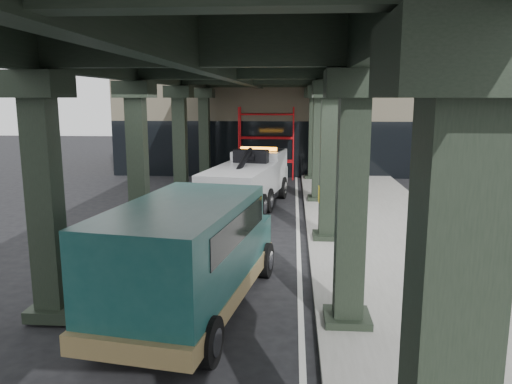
% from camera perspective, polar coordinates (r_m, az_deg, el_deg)
% --- Properties ---
extents(ground, '(90.00, 90.00, 0.00)m').
position_cam_1_polar(ground, '(14.15, -2.02, -7.83)').
color(ground, black).
rests_on(ground, ground).
extents(sidewalk, '(5.00, 40.00, 0.15)m').
position_cam_1_polar(sidewalk, '(16.24, 14.84, -5.46)').
color(sidewalk, gray).
rests_on(sidewalk, ground).
extents(lane_stripe, '(0.12, 38.00, 0.01)m').
position_cam_1_polar(lane_stripe, '(15.98, 4.86, -5.65)').
color(lane_stripe, silver).
rests_on(lane_stripe, ground).
extents(viaduct, '(7.40, 32.00, 6.40)m').
position_cam_1_polar(viaduct, '(15.48, -2.85, 14.27)').
color(viaduct, black).
rests_on(viaduct, ground).
extents(building, '(22.00, 10.00, 8.00)m').
position_cam_1_polar(building, '(33.34, 5.21, 9.82)').
color(building, '#C6B793').
rests_on(building, ground).
extents(scaffolding, '(3.08, 0.88, 4.00)m').
position_cam_1_polar(scaffolding, '(28.12, 1.21, 5.84)').
color(scaffolding, red).
rests_on(scaffolding, ground).
extents(tow_truck, '(3.26, 7.78, 2.48)m').
position_cam_1_polar(tow_truck, '(20.70, -0.78, 1.57)').
color(tow_truck, black).
rests_on(tow_truck, ground).
extents(towed_van, '(3.23, 6.32, 2.45)m').
position_cam_1_polar(towed_van, '(10.52, -7.62, -6.98)').
color(towed_van, '#11403D').
rests_on(towed_van, ground).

